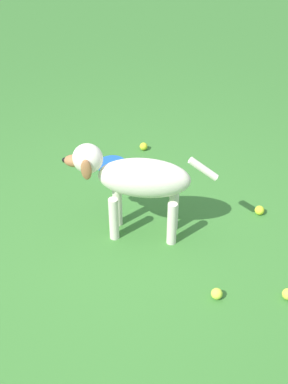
% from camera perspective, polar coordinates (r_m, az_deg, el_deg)
% --- Properties ---
extents(ground, '(14.00, 14.00, 0.00)m').
position_cam_1_polar(ground, '(3.01, -2.05, -8.11)').
color(ground, '#38722D').
extents(dog, '(0.52, 0.86, 0.64)m').
position_cam_1_polar(dog, '(2.95, -1.08, 1.57)').
color(dog, silver).
rests_on(dog, ground).
extents(tennis_ball_0, '(0.07, 0.07, 0.07)m').
position_cam_1_polar(tennis_ball_0, '(4.07, -0.05, 5.43)').
color(tennis_ball_0, '#C4D12A').
rests_on(tennis_ball_0, ground).
extents(tennis_ball_1, '(0.07, 0.07, 0.07)m').
position_cam_1_polar(tennis_ball_1, '(2.88, 16.70, -11.52)').
color(tennis_ball_1, '#CDD63E').
rests_on(tennis_ball_1, ground).
extents(tennis_ball_2, '(0.07, 0.07, 0.07)m').
position_cam_1_polar(tennis_ball_2, '(2.80, 8.62, -11.84)').
color(tennis_ball_2, '#C9E340').
rests_on(tennis_ball_2, ground).
extents(tennis_ball_3, '(0.07, 0.07, 0.07)m').
position_cam_1_polar(tennis_ball_3, '(3.43, 13.54, -2.12)').
color(tennis_ball_3, '#C8D82D').
rests_on(tennis_ball_3, ground).
extents(water_bowl, '(0.22, 0.22, 0.06)m').
position_cam_1_polar(water_bowl, '(3.83, -3.81, 3.15)').
color(water_bowl, blue).
rests_on(water_bowl, ground).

